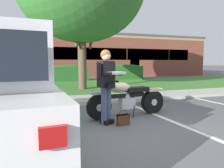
% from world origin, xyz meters
% --- Properties ---
extents(ground_plane, '(140.00, 140.00, 0.00)m').
position_xyz_m(ground_plane, '(0.00, 0.00, 0.00)').
color(ground_plane, '#565659').
extents(curb_strip, '(60.00, 0.20, 0.12)m').
position_xyz_m(curb_strip, '(0.00, 2.61, 0.06)').
color(curb_strip, '#ADA89E').
rests_on(curb_strip, ground).
extents(concrete_walk, '(60.00, 1.50, 0.08)m').
position_xyz_m(concrete_walk, '(0.00, 3.46, 0.04)').
color(concrete_walk, '#ADA89E').
rests_on(concrete_walk, ground).
extents(grass_lawn, '(60.00, 7.17, 0.06)m').
position_xyz_m(grass_lawn, '(0.00, 7.80, 0.03)').
color(grass_lawn, '#3D752D').
rests_on(grass_lawn, ground).
extents(stall_stripe_0, '(0.43, 4.40, 0.01)m').
position_xyz_m(stall_stripe_0, '(-1.71, 0.20, 0.00)').
color(stall_stripe_0, silver).
rests_on(stall_stripe_0, ground).
extents(stall_stripe_1, '(0.43, 4.40, 0.01)m').
position_xyz_m(stall_stripe_1, '(1.23, 0.20, 0.00)').
color(stall_stripe_1, silver).
rests_on(stall_stripe_1, ground).
extents(motorcycle, '(2.24, 0.82, 1.26)m').
position_xyz_m(motorcycle, '(0.49, 0.84, 0.49)').
color(motorcycle, black).
rests_on(motorcycle, ground).
extents(rider_person, '(0.59, 0.67, 1.70)m').
position_xyz_m(rider_person, '(-0.30, 0.37, 1.01)').
color(rider_person, black).
rests_on(rider_person, ground).
extents(handbag, '(0.28, 0.13, 0.36)m').
position_xyz_m(handbag, '(0.02, 0.15, 0.14)').
color(handbag, '#562D19').
rests_on(handbag, ground).
extents(hedge_center_left, '(3.15, 0.90, 1.24)m').
position_xyz_m(hedge_center_left, '(-3.77, 11.30, 0.65)').
color(hedge_center_left, '#235623').
rests_on(hedge_center_left, ground).
extents(hedge_center_right, '(2.52, 0.90, 1.24)m').
position_xyz_m(hedge_center_right, '(0.34, 11.30, 0.65)').
color(hedge_center_right, '#235623').
rests_on(hedge_center_right, ground).
extents(hedge_right, '(3.35, 0.90, 1.24)m').
position_xyz_m(hedge_right, '(4.45, 11.30, 0.65)').
color(hedge_right, '#235623').
rests_on(hedge_right, ground).
extents(brick_building, '(28.01, 8.48, 4.16)m').
position_xyz_m(brick_building, '(1.36, 18.29, 2.09)').
color(brick_building, brown).
rests_on(brick_building, ground).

